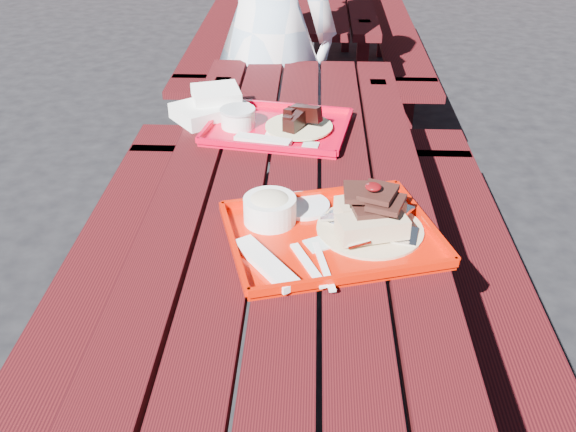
% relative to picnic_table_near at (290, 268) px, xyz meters
% --- Properties ---
extents(ground, '(60.00, 60.00, 0.00)m').
position_rel_picnic_table_near_xyz_m(ground, '(0.00, 0.00, -0.56)').
color(ground, black).
rests_on(ground, ground).
extents(picnic_table_near, '(1.41, 2.40, 0.75)m').
position_rel_picnic_table_near_xyz_m(picnic_table_near, '(0.00, 0.00, 0.00)').
color(picnic_table_near, '#400C0E').
rests_on(picnic_table_near, ground).
extents(picnic_table_far, '(1.41, 2.40, 0.75)m').
position_rel_picnic_table_near_xyz_m(picnic_table_far, '(0.00, 2.80, 0.00)').
color(picnic_table_far, '#400C0E').
rests_on(picnic_table_far, ground).
extents(near_tray, '(0.57, 0.49, 0.15)m').
position_rel_picnic_table_near_xyz_m(near_tray, '(0.10, -0.12, 0.23)').
color(near_tray, red).
rests_on(near_tray, picnic_table_near).
extents(far_tray, '(0.49, 0.41, 0.07)m').
position_rel_picnic_table_near_xyz_m(far_tray, '(-0.07, 0.48, 0.21)').
color(far_tray, red).
rests_on(far_tray, picnic_table_near).
extents(white_cloth, '(0.28, 0.27, 0.09)m').
position_rel_picnic_table_near_xyz_m(white_cloth, '(-0.29, 0.59, 0.23)').
color(white_cloth, white).
rests_on(white_cloth, picnic_table_near).
extents(person, '(0.75, 0.64, 1.73)m').
position_rel_picnic_table_near_xyz_m(person, '(-0.15, 1.31, 0.30)').
color(person, '#AECFEB').
rests_on(person, ground).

